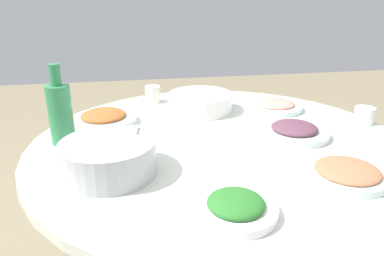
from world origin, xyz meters
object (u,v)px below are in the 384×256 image
object	(u,v)px
dish_stirfry	(104,118)
dish_tofu_braise	(347,173)
round_dining_table	(219,181)
rice_bowl	(109,157)
soup_bowl	(200,103)
tea_cup_far	(364,115)
green_bottle	(60,112)
dish_greens	(236,207)
tea_cup_side	(153,94)
dish_shrimp	(275,105)
dish_eggplant	(294,131)

from	to	relation	value
dish_stirfry	dish_tofu_braise	xyz separation A→B (m)	(-0.67, 0.55, -0.00)
round_dining_table	rice_bowl	world-z (taller)	rice_bowl
soup_bowl	tea_cup_far	world-z (taller)	soup_bowl
round_dining_table	tea_cup_far	distance (m)	0.61
green_bottle	tea_cup_far	distance (m)	1.10
dish_greens	dish_stirfry	distance (m)	0.73
soup_bowl	dish_stirfry	world-z (taller)	soup_bowl
round_dining_table	green_bottle	size ratio (longest dim) A/B	4.83
round_dining_table	rice_bowl	bearing A→B (deg)	25.96
soup_bowl	tea_cup_far	bearing A→B (deg)	156.34
dish_greens	tea_cup_side	xyz separation A→B (m)	(0.12, -0.90, 0.02)
dish_stirfry	rice_bowl	bearing A→B (deg)	95.14
round_dining_table	dish_shrimp	bearing A→B (deg)	-137.40
rice_bowl	round_dining_table	bearing A→B (deg)	-154.04
tea_cup_side	dish_stirfry	bearing A→B (deg)	49.66
dish_stirfry	dish_tofu_braise	distance (m)	0.87
soup_bowl	dish_greens	bearing A→B (deg)	84.96
round_dining_table	tea_cup_far	bearing A→B (deg)	-173.45
rice_bowl	dish_tofu_braise	bearing A→B (deg)	167.42
dish_shrimp	tea_cup_side	bearing A→B (deg)	-21.04
dish_eggplant	dish_shrimp	size ratio (longest dim) A/B	1.04
round_dining_table	dish_tofu_braise	world-z (taller)	dish_tofu_braise
round_dining_table	tea_cup_far	xyz separation A→B (m)	(-0.58, -0.07, 0.19)
rice_bowl	tea_cup_side	xyz separation A→B (m)	(-0.17, -0.65, -0.01)
dish_eggplant	tea_cup_side	distance (m)	0.66
soup_bowl	tea_cup_side	distance (m)	0.24
tea_cup_far	round_dining_table	bearing A→B (deg)	6.55
dish_greens	dish_eggplant	xyz separation A→B (m)	(-0.33, -0.42, -0.00)
round_dining_table	tea_cup_side	distance (m)	0.55
round_dining_table	dish_stirfry	xyz separation A→B (m)	(0.40, -0.23, 0.18)
dish_greens	dish_tofu_braise	distance (m)	0.36
green_bottle	soup_bowl	bearing A→B (deg)	-153.99
dish_shrimp	tea_cup_side	size ratio (longest dim) A/B	3.09
round_dining_table	dish_greens	size ratio (longest dim) A/B	6.62
round_dining_table	dish_tofu_braise	distance (m)	0.45
soup_bowl	dish_stirfry	size ratio (longest dim) A/B	1.14
dish_shrimp	tea_cup_far	distance (m)	0.35
round_dining_table	dish_eggplant	distance (m)	0.31
rice_bowl	dish_greens	world-z (taller)	rice_bowl
dish_eggplant	dish_stirfry	xyz separation A→B (m)	(0.66, -0.24, 0.00)
dish_eggplant	dish_shrimp	distance (m)	0.29
tea_cup_side	dish_greens	bearing A→B (deg)	97.69
dish_greens	green_bottle	bearing A→B (deg)	-47.96
dish_stirfry	dish_tofu_braise	world-z (taller)	dish_stirfry
rice_bowl	tea_cup_far	world-z (taller)	rice_bowl
dish_stirfry	dish_shrimp	bearing A→B (deg)	-176.14
dish_tofu_braise	tea_cup_far	world-z (taller)	tea_cup_far
round_dining_table	dish_stirfry	distance (m)	0.49
dish_stirfry	tea_cup_side	xyz separation A→B (m)	(-0.20, -0.24, 0.02)
dish_shrimp	dish_stirfry	bearing A→B (deg)	3.86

